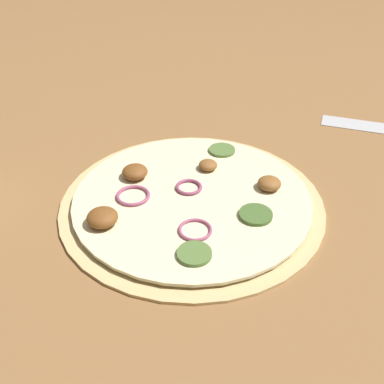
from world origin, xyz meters
name	(u,v)px	position (x,y,z in m)	size (l,w,h in m)	color
ground_plane	(192,203)	(0.00, 0.00, 0.00)	(3.00, 3.00, 0.00)	olive
pizza	(191,199)	(0.00, 0.00, 0.01)	(0.34, 0.34, 0.03)	#D6B77A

